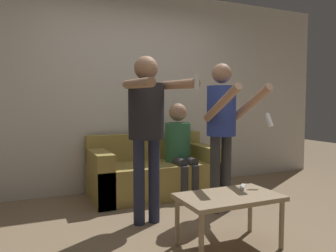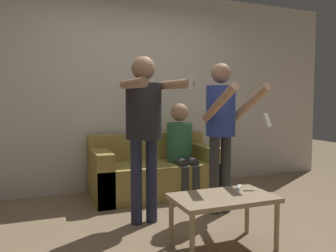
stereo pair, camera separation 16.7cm
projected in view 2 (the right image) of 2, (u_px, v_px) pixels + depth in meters
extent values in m
plane|color=#937A5B|center=(186.00, 237.00, 2.87)|extent=(14.00, 14.00, 0.00)
cube|color=silver|center=(131.00, 90.00, 4.46)|extent=(6.40, 0.06, 2.70)
cube|color=#AD9347|center=(155.00, 179.00, 4.17)|extent=(1.59, 0.78, 0.42)
cube|color=#AD9347|center=(148.00, 146.00, 4.44)|extent=(1.59, 0.16, 0.35)
cube|color=#AD9347|center=(101.00, 176.00, 3.91)|extent=(0.20, 0.78, 0.61)
cube|color=#AD9347|center=(204.00, 167.00, 4.42)|extent=(0.20, 0.78, 0.61)
cylinder|color=#282D47|center=(136.00, 182.00, 3.15)|extent=(0.11, 0.11, 0.83)
cylinder|color=#282D47|center=(152.00, 180.00, 3.21)|extent=(0.11, 0.11, 0.83)
cylinder|color=#232328|center=(144.00, 111.00, 3.13)|extent=(0.34, 0.34, 0.53)
sphere|color=#A87A5B|center=(143.00, 68.00, 3.11)|extent=(0.23, 0.23, 0.23)
cylinder|color=#A87A5B|center=(133.00, 84.00, 2.75)|extent=(0.08, 0.64, 0.09)
cylinder|color=#A87A5B|center=(175.00, 84.00, 2.89)|extent=(0.08, 0.64, 0.09)
cube|color=white|center=(190.00, 81.00, 2.59)|extent=(0.04, 0.03, 0.13)
cylinder|color=#383838|center=(214.00, 175.00, 3.46)|extent=(0.11, 0.11, 0.83)
cylinder|color=#383838|center=(226.00, 174.00, 3.51)|extent=(0.11, 0.11, 0.83)
cylinder|color=#2D429E|center=(221.00, 111.00, 3.44)|extent=(0.31, 0.31, 0.53)
sphere|color=#A87A5B|center=(221.00, 73.00, 3.41)|extent=(0.21, 0.21, 0.21)
cylinder|color=#A87A5B|center=(219.00, 103.00, 3.12)|extent=(0.08, 0.58, 0.38)
cylinder|color=#A87A5B|center=(250.00, 103.00, 3.25)|extent=(0.08, 0.58, 0.38)
cube|color=white|center=(267.00, 120.00, 3.01)|extent=(0.04, 0.09, 0.13)
cylinder|color=#383838|center=(184.00, 184.00, 3.91)|extent=(0.11, 0.11, 0.42)
cylinder|color=#383838|center=(195.00, 183.00, 3.97)|extent=(0.11, 0.11, 0.42)
cylinder|color=#383838|center=(179.00, 162.00, 4.04)|extent=(0.11, 0.32, 0.11)
cylinder|color=#383838|center=(190.00, 161.00, 4.10)|extent=(0.11, 0.32, 0.11)
cylinder|color=#337047|center=(180.00, 142.00, 4.20)|extent=(0.33, 0.33, 0.50)
sphere|color=#A87A5B|center=(180.00, 112.00, 4.18)|extent=(0.23, 0.23, 0.23)
cube|color=tan|center=(223.00, 198.00, 2.61)|extent=(0.82, 0.48, 0.04)
cylinder|color=tan|center=(192.00, 241.00, 2.31)|extent=(0.04, 0.04, 0.40)
cylinder|color=tan|center=(277.00, 227.00, 2.58)|extent=(0.04, 0.04, 0.40)
cylinder|color=tan|center=(171.00, 222.00, 2.68)|extent=(0.04, 0.04, 0.40)
cylinder|color=tan|center=(247.00, 211.00, 2.95)|extent=(0.04, 0.04, 0.40)
cube|color=white|center=(239.00, 188.00, 2.81)|extent=(0.13, 0.13, 0.02)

